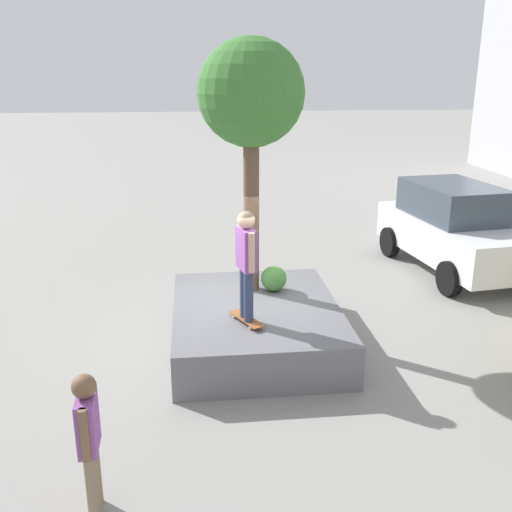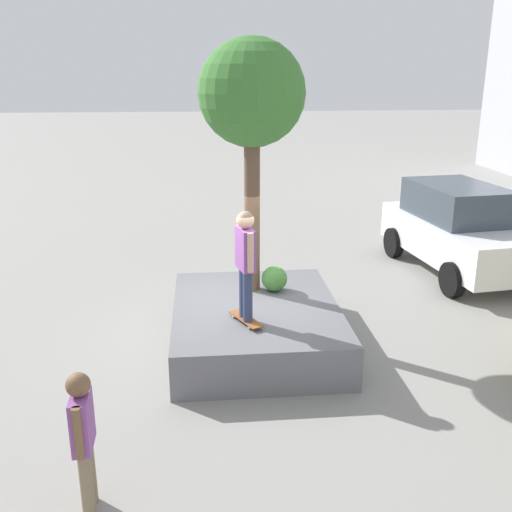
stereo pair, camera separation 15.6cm
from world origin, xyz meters
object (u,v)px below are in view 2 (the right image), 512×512
Objects in this scene: plaza_tree at (252,97)px; skateboarder at (246,258)px; police_car at (458,229)px; planter_ledge at (256,325)px; passerby_with_bag at (83,433)px; skateboard at (246,319)px.

plaza_tree is 2.80m from skateboarder.
planter_ledge is at bearing -55.97° from police_car.
police_car is (-4.15, 5.34, -0.77)m from skateboarder.
plaza_tree is 6.54m from police_car.
plaza_tree reaches higher than planter_ledge.
planter_ledge is at bearing 150.26° from passerby_with_bag.
skateboard is (1.50, -0.24, -3.40)m from plaza_tree.
planter_ledge is 0.77× the size of police_car.
police_car reaches higher than planter_ledge.
skateboarder reaches higher than police_car.
passerby_with_bag reaches higher than skateboard.
skateboard is at bearing 0.00° from skateboarder.
skateboarder is at bearing -18.25° from planter_ledge.
skateboarder is at bearing -8.93° from plaza_tree.
plaza_tree is at bearing -62.56° from police_car.
skateboarder is 0.38× the size of police_car.
plaza_tree is 2.67× the size of passerby_with_bag.
planter_ledge is 1.64m from skateboarder.
plaza_tree is at bearing 154.62° from passerby_with_bag.
plaza_tree reaches higher than skateboard.
passerby_with_bag is at bearing -25.38° from plaza_tree.
planter_ledge is 0.81× the size of plaza_tree.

